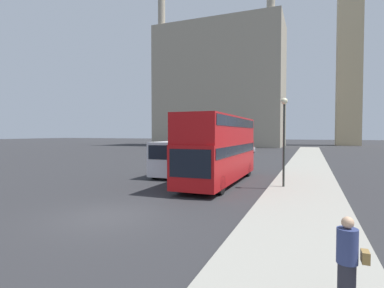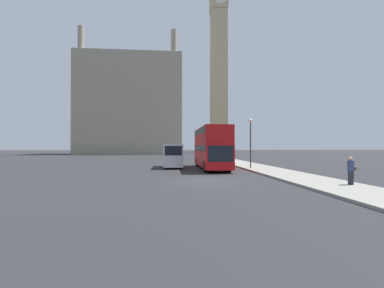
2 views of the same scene
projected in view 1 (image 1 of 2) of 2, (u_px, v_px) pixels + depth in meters
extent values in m
plane|color=#28282B|center=(106.00, 216.00, 11.32)|extent=(300.00, 300.00, 0.00)
cube|color=gray|center=(298.00, 238.00, 8.77)|extent=(3.72, 120.00, 0.15)
cube|color=tan|center=(349.00, 42.00, 76.56)|extent=(5.72, 5.72, 53.25)
cube|color=#9E937F|center=(220.00, 87.00, 74.69)|extent=(30.68, 14.57, 29.57)
cylinder|color=#9E937F|center=(162.00, 12.00, 73.14)|extent=(1.75, 1.75, 6.51)
cube|color=#B71114|center=(220.00, 160.00, 18.90)|extent=(2.42, 10.08, 2.28)
cube|color=#B71114|center=(220.00, 130.00, 18.83)|extent=(2.42, 9.88, 1.61)
cube|color=black|center=(220.00, 149.00, 18.87)|extent=(2.46, 9.68, 0.55)
cube|color=black|center=(220.00, 123.00, 18.81)|extent=(2.46, 9.47, 0.55)
cube|color=black|center=(190.00, 164.00, 14.19)|extent=(2.13, 0.03, 1.37)
cylinder|color=black|center=(185.00, 182.00, 15.98)|extent=(0.68, 1.05, 1.05)
cylinder|color=black|center=(217.00, 184.00, 15.33)|extent=(0.68, 1.05, 1.05)
cylinder|color=black|center=(222.00, 168.00, 22.52)|extent=(0.68, 1.05, 1.05)
cylinder|color=black|center=(245.00, 169.00, 21.88)|extent=(0.68, 1.05, 1.05)
cube|color=silver|center=(176.00, 157.00, 22.05)|extent=(1.99, 5.22, 2.35)
cube|color=black|center=(160.00, 152.00, 19.60)|extent=(1.69, 0.02, 0.94)
cube|color=black|center=(166.00, 152.00, 20.46)|extent=(2.02, 0.94, 0.75)
cylinder|color=black|center=(156.00, 173.00, 20.72)|extent=(0.50, 0.72, 0.72)
cylinder|color=black|center=(176.00, 174.00, 20.17)|extent=(0.50, 0.72, 0.72)
cylinder|color=black|center=(177.00, 168.00, 24.01)|extent=(0.50, 0.72, 0.72)
cylinder|color=black|center=(195.00, 169.00, 23.46)|extent=(0.50, 0.72, 0.72)
cylinder|color=#23232D|center=(347.00, 285.00, 5.16)|extent=(0.29, 0.29, 0.76)
cylinder|color=navy|center=(347.00, 246.00, 5.13)|extent=(0.35, 0.35, 0.60)
sphere|color=tan|center=(348.00, 223.00, 5.12)|extent=(0.21, 0.21, 0.21)
cube|color=olive|center=(365.00, 257.00, 5.04)|extent=(0.12, 0.24, 0.20)
cylinder|color=#2D332D|center=(284.00, 146.00, 16.70)|extent=(0.12, 0.12, 4.60)
sphere|color=beige|center=(284.00, 101.00, 16.61)|extent=(0.36, 0.36, 0.36)
cube|color=silver|center=(247.00, 150.00, 46.97)|extent=(1.78, 4.73, 0.73)
cube|color=black|center=(247.00, 146.00, 47.05)|extent=(1.60, 2.27, 0.64)
cylinder|color=black|center=(240.00, 152.00, 45.83)|extent=(0.39, 0.65, 0.65)
cylinder|color=black|center=(249.00, 152.00, 45.31)|extent=(0.39, 0.65, 0.65)
cylinder|color=black|center=(244.00, 151.00, 48.64)|extent=(0.39, 0.65, 0.65)
cylinder|color=black|center=(253.00, 151.00, 48.12)|extent=(0.39, 0.65, 0.65)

